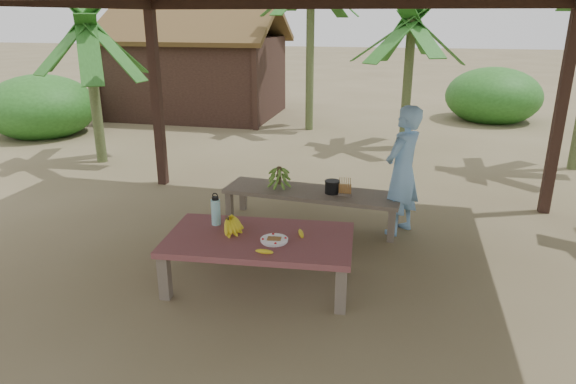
% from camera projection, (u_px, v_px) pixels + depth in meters
% --- Properties ---
extents(ground, '(80.00, 80.00, 0.00)m').
position_uv_depth(ground, '(310.00, 267.00, 5.46)').
color(ground, brown).
rests_on(ground, ground).
extents(work_table, '(1.87, 1.14, 0.50)m').
position_uv_depth(work_table, '(259.00, 243.00, 4.99)').
color(work_table, brown).
rests_on(work_table, ground).
extents(bench, '(2.24, 0.78, 0.45)m').
position_uv_depth(bench, '(312.00, 195.00, 6.44)').
color(bench, brown).
rests_on(bench, ground).
extents(ripe_banana_bunch, '(0.33, 0.30, 0.18)m').
position_uv_depth(ripe_banana_bunch, '(227.00, 224.00, 5.05)').
color(ripe_banana_bunch, yellow).
rests_on(ripe_banana_bunch, work_table).
extents(plate, '(0.26, 0.26, 0.04)m').
position_uv_depth(plate, '(274.00, 240.00, 4.85)').
color(plate, white).
rests_on(plate, work_table).
extents(loose_banana_front, '(0.17, 0.10, 0.04)m').
position_uv_depth(loose_banana_front, '(264.00, 252.00, 4.61)').
color(loose_banana_front, yellow).
rests_on(loose_banana_front, work_table).
extents(loose_banana_side, '(0.11, 0.16, 0.04)m').
position_uv_depth(loose_banana_side, '(301.00, 234.00, 4.99)').
color(loose_banana_side, yellow).
rests_on(loose_banana_side, work_table).
extents(water_flask, '(0.09, 0.09, 0.34)m').
position_uv_depth(water_flask, '(216.00, 211.00, 5.22)').
color(water_flask, '#3FBBC6').
rests_on(water_flask, work_table).
extents(green_banana_stalk, '(0.27, 0.27, 0.29)m').
position_uv_depth(green_banana_stalk, '(279.00, 177.00, 6.50)').
color(green_banana_stalk, '#598C2D').
rests_on(green_banana_stalk, bench).
extents(cooking_pot, '(0.18, 0.18, 0.15)m').
position_uv_depth(cooking_pot, '(332.00, 187.00, 6.32)').
color(cooking_pot, black).
rests_on(cooking_pot, bench).
extents(skewer_rack, '(0.19, 0.09, 0.24)m').
position_uv_depth(skewer_rack, '(345.00, 186.00, 6.21)').
color(skewer_rack, '#A57F47').
rests_on(skewer_rack, bench).
extents(woman, '(0.61, 0.68, 1.57)m').
position_uv_depth(woman, '(403.00, 171.00, 6.08)').
color(woman, '#78ADE4').
rests_on(woman, ground).
extents(hut, '(4.40, 3.43, 2.85)m').
position_uv_depth(hut, '(198.00, 73.00, 13.42)').
color(hut, black).
rests_on(hut, ground).
extents(banana_plant_n, '(1.80, 1.80, 2.67)m').
position_uv_depth(banana_plant_n, '(411.00, 34.00, 9.73)').
color(banana_plant_n, '#596638').
rests_on(banana_plant_n, ground).
extents(banana_plant_w, '(1.80, 1.80, 2.59)m').
position_uv_depth(banana_plant_w, '(88.00, 41.00, 8.69)').
color(banana_plant_w, '#596638').
rests_on(banana_plant_w, ground).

